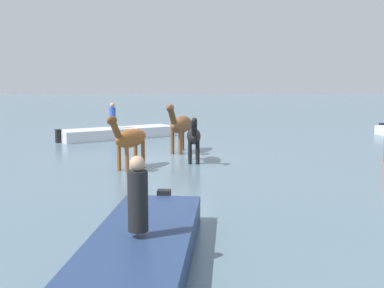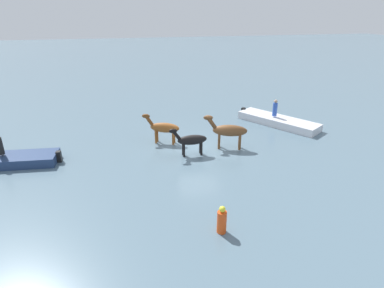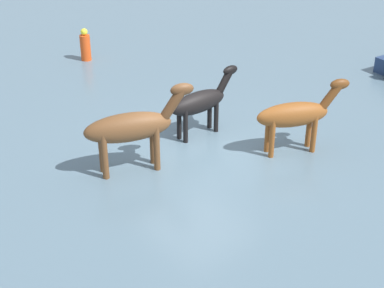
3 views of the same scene
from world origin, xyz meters
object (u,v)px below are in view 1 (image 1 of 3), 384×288
object	(u,v)px
horse_pinto_flank	(130,139)
person_spotter_bow	(113,115)
horse_chestnut_trailing	(194,136)
person_boatman_standing	(138,197)
boat_launch_far	(117,135)
horse_dun_straggler	(181,125)
boat_skiff_near	(140,258)

from	to	relation	value
horse_pinto_flank	person_spotter_bow	bearing A→B (deg)	-144.50
horse_chestnut_trailing	person_boatman_standing	world-z (taller)	person_boatman_standing
person_spotter_bow	boat_launch_far	bearing A→B (deg)	136.96
horse_pinto_flank	horse_chestnut_trailing	world-z (taller)	horse_pinto_flank
person_boatman_standing	horse_chestnut_trailing	bearing A→B (deg)	173.35
horse_pinto_flank	person_boatman_standing	size ratio (longest dim) A/B	1.93
horse_dun_straggler	person_spotter_bow	bearing A→B (deg)	-125.22
boat_launch_far	person_spotter_bow	world-z (taller)	person_spotter_bow
person_spotter_bow	horse_dun_straggler	bearing A→B (deg)	35.43
horse_dun_straggler	person_spotter_bow	xyz separation A→B (m)	(-4.76, -3.39, 0.05)
horse_pinto_flank	boat_launch_far	size ratio (longest dim) A/B	0.39
person_boatman_standing	person_spotter_bow	bearing A→B (deg)	-171.22
horse_pinto_flank	boat_skiff_near	distance (m)	8.99
boat_skiff_near	person_boatman_standing	distance (m)	0.98
boat_skiff_near	person_boatman_standing	size ratio (longest dim) A/B	4.98
boat_skiff_near	horse_chestnut_trailing	bearing A→B (deg)	179.36
horse_pinto_flank	person_boatman_standing	bearing A→B (deg)	30.57
horse_chestnut_trailing	person_spotter_bow	xyz separation A→B (m)	(-7.15, -3.85, 0.24)
boat_skiff_near	person_boatman_standing	world-z (taller)	person_boatman_standing
horse_pinto_flank	boat_skiff_near	size ratio (longest dim) A/B	0.39
horse_chestnut_trailing	horse_dun_straggler	distance (m)	2.44
horse_chestnut_trailing	person_boatman_standing	distance (m)	10.19
horse_pinto_flank	person_spotter_bow	xyz separation A→B (m)	(-8.38, -1.68, 0.17)
boat_skiff_near	boat_launch_far	distance (m)	17.66
boat_launch_far	horse_pinto_flank	bearing A→B (deg)	-112.58
horse_pinto_flank	boat_launch_far	world-z (taller)	horse_pinto_flank
horse_dun_straggler	boat_launch_far	bearing A→B (deg)	-127.93
boat_skiff_near	person_spotter_bow	distance (m)	17.51
horse_chestnut_trailing	horse_dun_straggler	xyz separation A→B (m)	(-2.39, -0.46, 0.19)
horse_chestnut_trailing	boat_launch_far	size ratio (longest dim) A/B	0.37
boat_launch_far	person_spotter_bow	size ratio (longest dim) A/B	4.97
horse_dun_straggler	person_spotter_bow	size ratio (longest dim) A/B	2.19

